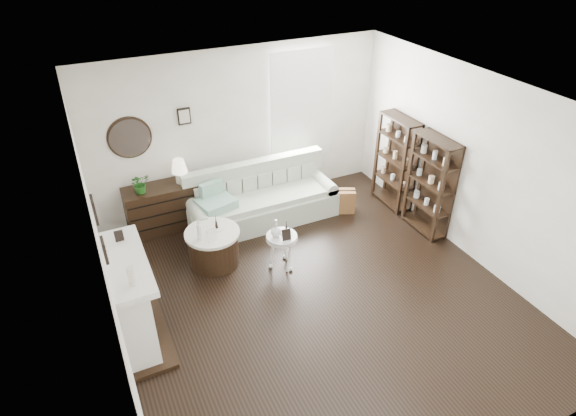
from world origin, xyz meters
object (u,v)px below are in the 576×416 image
dresser (163,208)px  pedestal_table (282,238)px  sofa (261,202)px  drum_table (214,247)px

dresser → pedestal_table: 2.15m
sofa → drum_table: (-1.09, -0.81, -0.04)m
sofa → drum_table: bearing=-143.3°
sofa → dresser: bearing=165.5°
dresser → pedestal_table: dresser is taller
sofa → drum_table: size_ratio=3.09×
dresser → pedestal_table: bearing=-52.6°
drum_table → pedestal_table: (0.86, -0.50, 0.22)m
sofa → pedestal_table: sofa is taller
sofa → drum_table: sofa is taller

